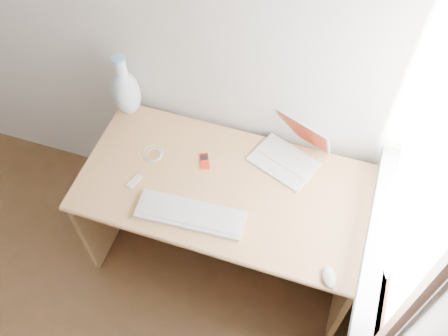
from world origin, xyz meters
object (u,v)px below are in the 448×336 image
(laptop, at_px, (286,150))
(vase, at_px, (126,91))
(external_keyboard, at_px, (190,214))
(desk, at_px, (230,195))

(laptop, relative_size, vase, 0.97)
(external_keyboard, height_order, vase, vase)
(laptop, xyz_separation_m, vase, (-0.83, 0.03, 0.10))
(external_keyboard, distance_m, vase, 0.71)
(external_keyboard, relative_size, vase, 1.35)
(external_keyboard, bearing_deg, desk, 67.23)
(desk, relative_size, laptop, 3.84)
(desk, bearing_deg, laptop, 37.60)
(laptop, bearing_deg, external_keyboard, -104.10)
(vase, bearing_deg, external_keyboard, -43.36)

